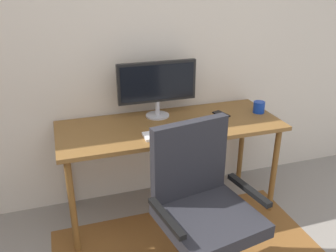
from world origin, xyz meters
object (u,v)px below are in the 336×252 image
(computer_mouse, at_px, (211,125))
(coffee_cup, at_px, (259,107))
(keyboard, at_px, (174,133))
(monitor, at_px, (157,84))
(desk, at_px, (171,133))
(office_chair, at_px, (203,222))
(cell_phone, at_px, (221,114))

(computer_mouse, distance_m, coffee_cup, 0.50)
(coffee_cup, bearing_deg, computer_mouse, -162.78)
(keyboard, bearing_deg, coffee_cup, 13.62)
(coffee_cup, bearing_deg, monitor, 167.87)
(desk, height_order, monitor, monitor)
(desk, height_order, coffee_cup, coffee_cup)
(monitor, bearing_deg, office_chair, -89.93)
(keyboard, xyz_separation_m, office_chair, (-0.02, -0.56, -0.32))
(monitor, height_order, coffee_cup, monitor)
(coffee_cup, height_order, office_chair, office_chair)
(keyboard, xyz_separation_m, computer_mouse, (0.29, 0.04, 0.01))
(office_chair, bearing_deg, cell_phone, 48.80)
(keyboard, xyz_separation_m, coffee_cup, (0.76, 0.19, 0.04))
(desk, xyz_separation_m, coffee_cup, (0.73, 0.01, 0.12))
(coffee_cup, distance_m, office_chair, 1.14)
(desk, bearing_deg, coffee_cup, 0.59)
(desk, distance_m, computer_mouse, 0.31)
(monitor, height_order, keyboard, monitor)
(desk, relative_size, cell_phone, 11.65)
(desk, distance_m, coffee_cup, 0.74)
(keyboard, height_order, coffee_cup, coffee_cup)
(computer_mouse, height_order, cell_phone, computer_mouse)
(computer_mouse, xyz_separation_m, office_chair, (-0.31, -0.60, -0.33))
(cell_phone, height_order, office_chair, office_chair)
(desk, height_order, computer_mouse, computer_mouse)
(desk, height_order, cell_phone, cell_phone)
(office_chair, bearing_deg, computer_mouse, 52.89)
(desk, height_order, office_chair, office_chair)
(desk, distance_m, keyboard, 0.20)
(monitor, xyz_separation_m, coffee_cup, (0.78, -0.17, -0.21))
(keyboard, bearing_deg, office_chair, -91.61)
(cell_phone, bearing_deg, monitor, 149.98)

